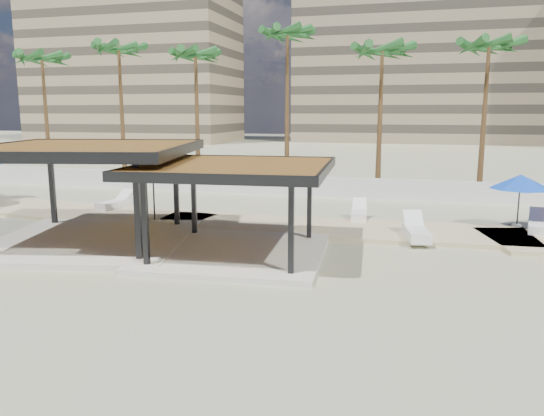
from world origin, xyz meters
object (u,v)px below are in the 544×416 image
at_px(lounger_a, 115,204).
at_px(lounger_d, 538,226).
at_px(pavilion_central, 235,201).
at_px(pavilion_west, 88,185).
at_px(lounger_b, 359,214).
at_px(lounger_c, 416,232).

distance_m(lounger_a, lounger_d, 19.91).
bearing_deg(lounger_a, pavilion_central, -115.42).
relative_size(pavilion_central, lounger_a, 3.08).
bearing_deg(pavilion_west, lounger_d, 7.76).
height_order(pavilion_central, lounger_d, pavilion_central).
xyz_separation_m(pavilion_west, lounger_b, (9.58, 6.92, -1.92)).
height_order(pavilion_west, lounger_b, pavilion_west).
relative_size(lounger_a, lounger_c, 0.91).
bearing_deg(lounger_a, lounger_b, -76.70).
bearing_deg(pavilion_central, lounger_b, 58.06).
xyz_separation_m(pavilion_central, pavilion_west, (-5.98, 0.09, 0.33)).
height_order(pavilion_central, lounger_a, pavilion_central).
height_order(pavilion_central, lounger_b, pavilion_central).
bearing_deg(pavilion_west, lounger_a, 102.05).
distance_m(pavilion_west, lounger_a, 7.18).
bearing_deg(lounger_c, lounger_b, 27.48).
height_order(pavilion_west, lounger_a, pavilion_west).
xyz_separation_m(pavilion_central, lounger_c, (6.20, 3.67, -1.57)).
relative_size(pavilion_west, lounger_c, 3.61).
relative_size(pavilion_west, lounger_d, 4.00).
distance_m(lounger_a, lounger_b, 12.46).
relative_size(lounger_b, lounger_d, 0.96).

